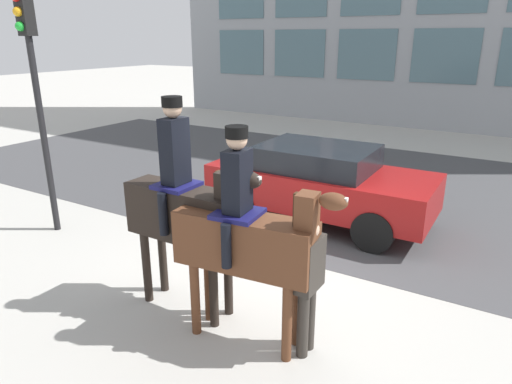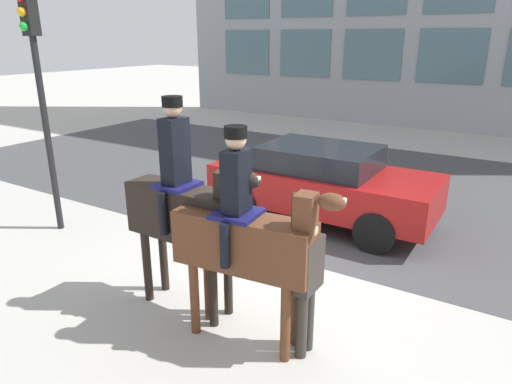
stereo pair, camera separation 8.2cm
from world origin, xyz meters
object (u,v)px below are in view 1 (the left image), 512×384
(mounted_horse_lead, at_px, (185,208))
(mounted_horse_companion, at_px, (247,238))
(street_car_near_lane, at_px, (320,181))
(pedestrian_bystander, at_px, (306,278))
(traffic_light, at_px, (34,77))

(mounted_horse_lead, relative_size, mounted_horse_companion, 1.09)
(mounted_horse_companion, relative_size, street_car_near_lane, 0.61)
(pedestrian_bystander, xyz_separation_m, traffic_light, (-5.37, 0.80, 1.80))
(pedestrian_bystander, bearing_deg, mounted_horse_lead, -0.34)
(pedestrian_bystander, distance_m, street_car_near_lane, 3.96)
(mounted_horse_lead, xyz_separation_m, traffic_light, (-3.71, 0.75, 1.35))
(street_car_near_lane, relative_size, traffic_light, 1.01)
(mounted_horse_lead, xyz_separation_m, pedestrian_bystander, (1.66, -0.05, -0.45))
(mounted_horse_lead, height_order, traffic_light, traffic_light)
(mounted_horse_companion, height_order, pedestrian_bystander, mounted_horse_companion)
(pedestrian_bystander, bearing_deg, traffic_light, -7.06)
(mounted_horse_lead, bearing_deg, street_car_near_lane, 86.84)
(mounted_horse_lead, relative_size, traffic_light, 0.66)
(mounted_horse_companion, distance_m, traffic_light, 5.01)
(mounted_horse_companion, xyz_separation_m, street_car_near_lane, (-0.76, 3.81, -0.51))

